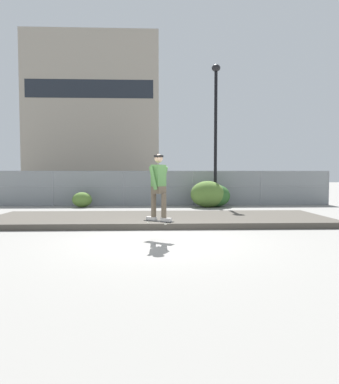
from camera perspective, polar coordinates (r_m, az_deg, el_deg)
name	(u,v)px	position (r m, az deg, el deg)	size (l,w,h in m)	color
ground_plane	(160,241)	(8.67, -1.60, -8.14)	(120.00, 120.00, 0.00)	gray
gravel_berm	(159,219)	(12.06, -1.76, -4.52)	(11.66, 3.65, 0.19)	#4C473F
skateboard	(159,221)	(8.65, -1.81, -4.92)	(0.78, 0.61, 0.07)	black
skater	(159,184)	(8.57, -1.82, 1.43)	(0.65, 0.61, 1.67)	#B2ADA8
chain_fence	(158,188)	(18.21, -1.90, 0.66)	(18.59, 0.06, 1.85)	gray
street_lamp	(216,120)	(18.03, 7.72, 11.90)	(0.44, 0.44, 7.25)	black
parked_car_near	(101,188)	(20.80, -11.39, 0.64)	(4.56, 2.27, 1.66)	maroon
library_building	(97,115)	(55.16, -11.99, 12.42)	(18.96, 12.00, 21.52)	#9E9384
shrub_left	(82,200)	(17.80, -14.39, -1.26)	(0.99, 0.81, 0.77)	#567A33
shrub_center	(208,194)	(17.34, 6.37, -0.35)	(1.72, 1.41, 1.33)	#567A33
shrub_right	(216,196)	(17.60, 7.72, -0.63)	(1.47, 1.20, 1.14)	#2D5B28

